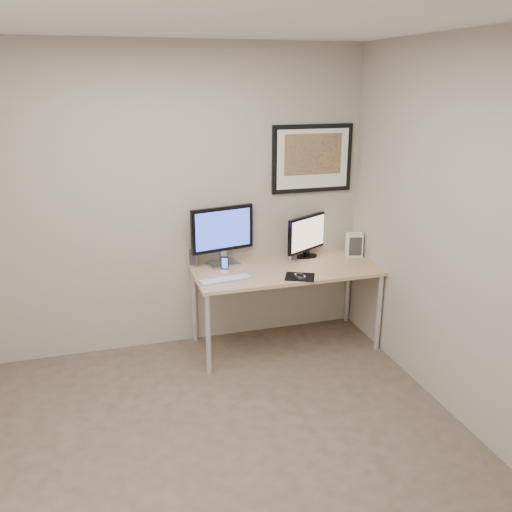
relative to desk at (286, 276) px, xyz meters
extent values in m
plane|color=#473D2C|center=(-1.00, -1.35, -0.66)|extent=(3.60, 3.60, 0.00)
plane|color=white|center=(-1.00, -1.35, 1.94)|extent=(3.60, 3.60, 0.00)
plane|color=gray|center=(-1.00, 0.35, 0.64)|extent=(3.60, 0.00, 3.60)
plane|color=gray|center=(0.80, -1.35, 0.64)|extent=(0.00, 3.40, 3.40)
cube|color=#B07555|center=(0.00, 0.00, 0.05)|extent=(1.60, 0.70, 0.03)
cylinder|color=silver|center=(-0.76, -0.31, -0.31)|extent=(0.04, 0.04, 0.70)
cylinder|color=silver|center=(-0.76, 0.31, -0.31)|extent=(0.04, 0.04, 0.70)
cylinder|color=silver|center=(0.76, -0.31, -0.31)|extent=(0.04, 0.04, 0.70)
cylinder|color=silver|center=(0.76, 0.31, -0.31)|extent=(0.04, 0.04, 0.70)
cube|color=black|center=(0.35, 0.33, 0.96)|extent=(0.75, 0.03, 0.60)
cube|color=silver|center=(0.35, 0.32, 0.96)|extent=(0.67, 0.00, 0.52)
cube|color=orange|center=(0.35, 0.31, 1.00)|extent=(0.54, 0.00, 0.36)
cube|color=#AFAFB4|center=(-0.50, 0.25, 0.08)|extent=(0.30, 0.24, 0.02)
cube|color=#AFAFB4|center=(-0.50, 0.25, 0.14)|extent=(0.06, 0.05, 0.11)
cube|color=black|center=(-0.50, 0.25, 0.39)|extent=(0.57, 0.15, 0.39)
cube|color=#2438A7|center=(-0.50, 0.23, 0.39)|extent=(0.50, 0.11, 0.33)
cube|color=black|center=(0.29, 0.25, 0.07)|extent=(0.24, 0.21, 0.02)
cube|color=black|center=(0.29, 0.25, 0.11)|extent=(0.06, 0.06, 0.05)
cube|color=black|center=(0.29, 0.25, 0.30)|extent=(0.45, 0.27, 0.33)
cube|color=tan|center=(0.29, 0.23, 0.30)|extent=(0.40, 0.23, 0.28)
cylinder|color=#AFAFB4|center=(-0.75, 0.30, 0.16)|extent=(0.10, 0.10, 0.18)
cylinder|color=#AFAFB4|center=(0.12, 0.19, 0.16)|extent=(0.10, 0.10, 0.20)
cube|color=black|center=(-0.52, 0.08, 0.13)|extent=(0.08, 0.08, 0.13)
cube|color=silver|center=(-0.57, -0.13, 0.07)|extent=(0.45, 0.18, 0.02)
cube|color=black|center=(0.04, -0.23, 0.07)|extent=(0.31, 0.29, 0.00)
ellipsoid|color=black|center=(0.04, -0.25, 0.09)|extent=(0.06, 0.10, 0.03)
cube|color=silver|center=(0.72, 0.15, 0.18)|extent=(0.17, 0.14, 0.22)
camera|label=1|loc=(-1.50, -4.17, 1.64)|focal=38.00mm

